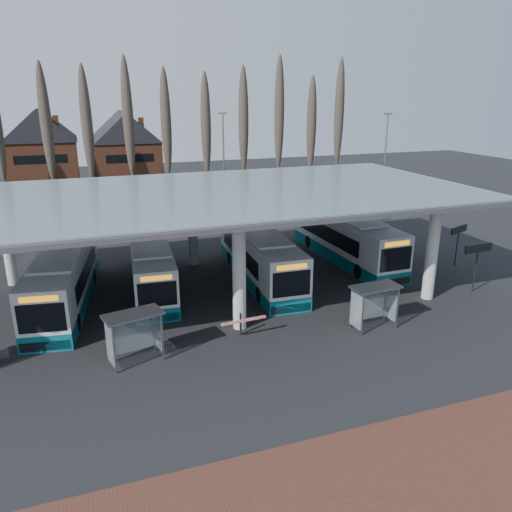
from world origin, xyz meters
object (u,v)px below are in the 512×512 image
object	(u,v)px
bus_1	(151,265)
bus_2	(259,256)
bus_3	(345,238)
shelter_1	(133,326)
shelter_2	(374,297)
bus_0	(64,279)

from	to	relation	value
bus_1	bus_2	xyz separation A→B (m)	(7.03, -0.86, 0.11)
bus_3	shelter_1	world-z (taller)	bus_3
bus_2	shelter_2	distance (m)	9.46
bus_2	shelter_1	xyz separation A→B (m)	(-9.16, -8.28, 0.20)
bus_3	bus_0	bearing A→B (deg)	-175.23
bus_0	bus_3	bearing A→B (deg)	14.54
shelter_1	bus_0	bearing A→B (deg)	97.82
bus_2	bus_3	bearing A→B (deg)	16.19
bus_1	shelter_1	bearing A→B (deg)	-98.37
bus_0	bus_2	size ratio (longest dim) A/B	1.00
bus_3	shelter_1	distance (m)	19.43
bus_0	shelter_1	bearing A→B (deg)	-60.40
shelter_1	bus_3	bearing A→B (deg)	18.15
shelter_2	bus_0	bearing A→B (deg)	146.41
bus_0	shelter_2	bearing A→B (deg)	-20.78
bus_0	bus_2	bearing A→B (deg)	9.75
shelter_2	bus_1	bearing A→B (deg)	132.04
bus_2	bus_3	distance (m)	7.67
bus_1	shelter_1	distance (m)	9.39
bus_0	shelter_1	xyz separation A→B (m)	(3.07, -8.06, 0.22)
bus_2	shelter_2	xyz separation A→B (m)	(3.14, -8.92, 0.17)
bus_2	bus_1	bearing A→B (deg)	175.78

